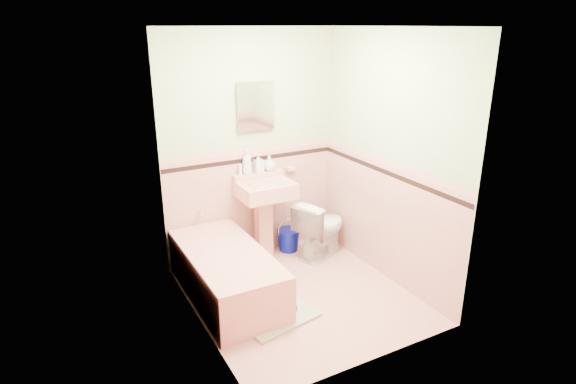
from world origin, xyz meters
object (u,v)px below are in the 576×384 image
sink (266,221)px  soap_bottle_left (247,162)px  medicine_cabinet (255,106)px  soap_bottle_right (269,163)px  shoe (288,309)px  bathtub (227,275)px  toilet (321,227)px  soap_bottle_mid (259,163)px  bucket (289,240)px

sink → soap_bottle_left: bearing=125.5°
medicine_cabinet → soap_bottle_right: (0.14, -0.03, -0.64)m
soap_bottle_left → shoe: (-0.18, -1.28, -1.05)m
bathtub → medicine_cabinet: (0.68, 0.74, 1.47)m
soap_bottle_left → toilet: (0.72, -0.39, -0.77)m
toilet → shoe: toilet is taller
soap_bottle_mid → toilet: (0.58, -0.39, -0.74)m
bathtub → sink: size_ratio=1.64×
bathtub → bucket: bearing=30.9°
toilet → bucket: bearing=22.0°
sink → shoe: bearing=-105.8°
medicine_cabinet → soap_bottle_right: medicine_cabinet is taller
bathtub → soap_bottle_right: size_ratio=8.70×
bucket → shoe: (-0.63, -1.17, -0.07)m
soap_bottle_right → soap_bottle_mid: bearing=180.0°
soap_bottle_mid → bucket: soap_bottle_mid is taller
sink → medicine_cabinet: medicine_cabinet is taller
soap_bottle_mid → soap_bottle_right: 0.13m
soap_bottle_left → soap_bottle_right: size_ratio=1.55×
shoe → sink: bearing=69.4°
soap_bottle_right → sink: bearing=-127.7°
sink → toilet: bearing=-19.2°
medicine_cabinet → soap_bottle_right: 0.65m
medicine_cabinet → shoe: (-0.31, -1.31, -1.64)m
medicine_cabinet → toilet: (0.59, -0.42, -1.36)m
bathtub → soap_bottle_left: 1.26m
shoe → soap_bottle_right: bearing=65.8°
sink → soap_bottle_right: (0.14, 0.18, 0.61)m
toilet → medicine_cabinet: bearing=32.8°
bathtub → shoe: size_ratio=9.86×
sink → soap_bottle_left: size_ratio=3.41×
sink → soap_bottle_mid: bearing=87.2°
soap_bottle_left → bathtub: bearing=-127.8°
sink → toilet: 0.64m
soap_bottle_mid → bathtub: bearing=-134.1°
soap_bottle_right → bucket: soap_bottle_right is taller
soap_bottle_left → soap_bottle_right: soap_bottle_left is taller
bathtub → medicine_cabinet: bearing=47.4°
soap_bottle_mid → bucket: size_ratio=0.80×
sink → soap_bottle_right: size_ratio=5.30×
medicine_cabinet → toilet: bearing=-35.1°
sink → soap_bottle_mid: soap_bottle_mid is taller
soap_bottle_left → medicine_cabinet: bearing=13.1°
medicine_cabinet → toilet: 1.54m
medicine_cabinet → soap_bottle_left: (-0.13, -0.03, -0.59)m
toilet → shoe: size_ratio=4.47×
bathtub → soap_bottle_right: (0.82, 0.71, 0.84)m
soap_bottle_right → toilet: bearing=-40.5°
bathtub → bucket: (1.00, 0.60, -0.09)m
soap_bottle_right → shoe: soap_bottle_right is taller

